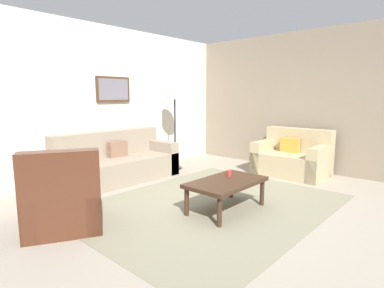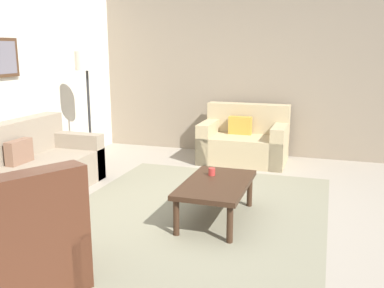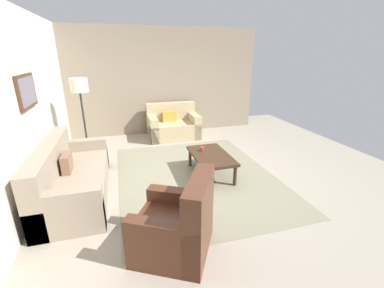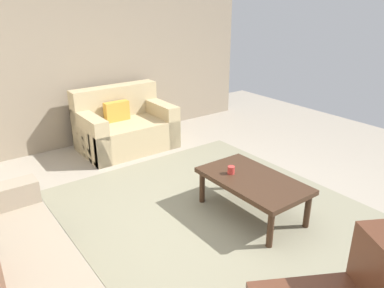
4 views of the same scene
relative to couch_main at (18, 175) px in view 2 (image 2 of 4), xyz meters
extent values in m
plane|color=gray|center=(0.13, -2.10, -0.30)|extent=(8.00, 8.00, 0.00)
cube|color=gray|center=(3.13, -2.10, 1.10)|extent=(0.12, 5.20, 2.80)
cube|color=gray|center=(0.13, -2.10, -0.29)|extent=(3.56, 2.77, 0.01)
cube|color=gray|center=(0.00, -0.10, -0.09)|extent=(2.15, 0.89, 0.42)
cube|color=gray|center=(0.00, 0.23, 0.14)|extent=(2.15, 0.24, 0.88)
cube|color=gray|center=(0.98, -0.10, 0.01)|extent=(0.20, 0.89, 0.62)
cube|color=brown|center=(0.06, 0.01, 0.26)|extent=(0.36, 0.12, 0.28)
cube|color=tan|center=(2.48, -2.19, -0.09)|extent=(0.89, 1.31, 0.42)
cube|color=tan|center=(2.81, -2.19, 0.14)|extent=(0.24, 1.31, 0.88)
cube|color=tan|center=(2.48, -1.64, 0.01)|extent=(0.89, 0.20, 0.62)
cube|color=tan|center=(2.48, -2.74, 0.01)|extent=(0.89, 0.20, 0.62)
cube|color=gold|center=(2.59, -2.11, 0.26)|extent=(0.12, 0.36, 0.28)
cube|color=#4C2819|center=(-1.59, -1.30, -0.08)|extent=(1.09, 1.09, 0.44)
cube|color=#4C2819|center=(-1.73, -1.56, 0.18)|extent=(0.80, 0.56, 0.95)
cube|color=#4C2819|center=(-1.31, -1.46, 0.00)|extent=(0.53, 0.78, 0.60)
cylinder|color=#382316|center=(-0.38, -2.64, -0.12)|extent=(0.06, 0.06, 0.36)
cylinder|color=#382316|center=(0.60, -2.64, -0.12)|extent=(0.06, 0.06, 0.36)
cylinder|color=#382316|center=(-0.38, -2.12, -0.12)|extent=(0.06, 0.06, 0.36)
cylinder|color=#382316|center=(0.60, -2.12, -0.12)|extent=(0.06, 0.06, 0.36)
cube|color=#382316|center=(0.11, -2.38, 0.09)|extent=(1.10, 0.64, 0.05)
cylinder|color=#B2332D|center=(0.32, -2.27, 0.15)|extent=(0.07, 0.07, 0.08)
cylinder|color=black|center=(1.35, -0.16, -0.28)|extent=(0.28, 0.28, 0.03)
cylinder|color=#262626|center=(1.35, -0.16, 0.43)|extent=(0.04, 0.04, 1.45)
cylinder|color=beige|center=(1.35, -0.16, 1.28)|extent=(0.32, 0.32, 0.26)
camera|label=1|loc=(-3.14, -4.70, 1.21)|focal=29.02mm
camera|label=2|loc=(-3.94, -3.44, 1.45)|focal=39.98mm
camera|label=3|loc=(-3.96, -0.85, 1.87)|focal=24.07mm
camera|label=4|loc=(-2.20, 0.10, 1.80)|focal=34.83mm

